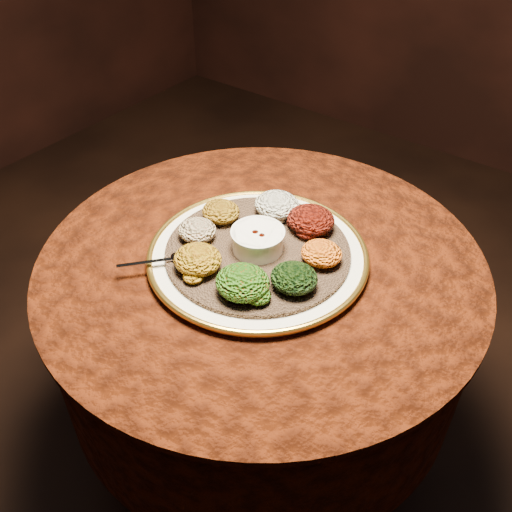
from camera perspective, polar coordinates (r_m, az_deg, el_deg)
The scene contains 13 objects.
table at distance 1.34m, azimuth 0.48°, elevation -6.05°, with size 0.96×0.96×0.73m.
platter at distance 1.21m, azimuth 0.17°, elevation 0.12°, with size 0.60×0.60×0.02m.
injera at distance 1.20m, azimuth 0.18°, elevation 0.52°, with size 0.39×0.39×0.01m, color brown.
stew_bowl at distance 1.18m, azimuth 0.18°, elevation 1.73°, with size 0.11×0.11×0.05m.
spoon at distance 1.18m, azimuth -8.21°, elevation -0.24°, with size 0.11×0.11×0.01m.
portion_ayib at distance 1.29m, azimuth 2.10°, elevation 5.14°, with size 0.10×0.10×0.05m, color silver.
portion_kitfo at distance 1.24m, azimuth 5.50°, elevation 3.63°, with size 0.10×0.10×0.05m, color black.
portion_tikil at distance 1.16m, azimuth 6.57°, elevation 0.28°, with size 0.09×0.08×0.04m, color #BF7D0F.
portion_gomen at distance 1.10m, azimuth 3.83°, elevation -2.20°, with size 0.09×0.09×0.04m, color black.
portion_mixveg at distance 1.08m, azimuth -1.35°, elevation -2.65°, with size 0.11×0.10×0.05m, color maroon.
portion_kik at distance 1.14m, azimuth -5.85°, elevation -0.34°, with size 0.10×0.09×0.05m, color #A67B0E.
portion_timatim at distance 1.22m, azimuth -5.90°, elevation 2.58°, with size 0.08×0.08×0.04m, color maroon.
portion_shiro at distance 1.27m, azimuth -3.53°, elevation 4.46°, with size 0.09×0.08×0.04m, color #896210.
Camera 1 is at (0.55, -0.76, 1.52)m, focal length 40.00 mm.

